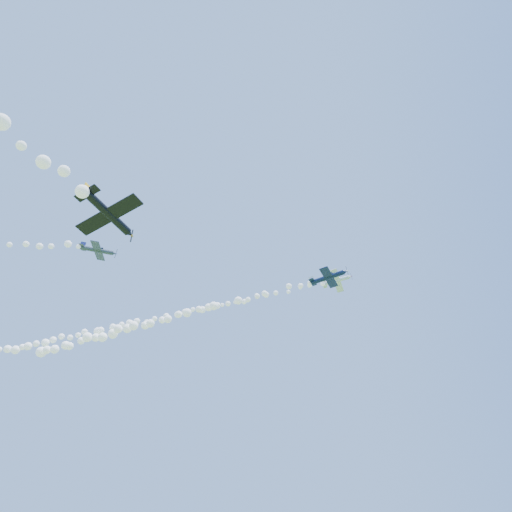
% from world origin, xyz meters
% --- Properties ---
extents(plane_white, '(6.14, 6.45, 1.83)m').
position_xyz_m(plane_white, '(15.03, 13.06, 51.99)').
color(plane_white, white).
extents(smoke_trail_white, '(81.99, 14.82, 2.68)m').
position_xyz_m(smoke_trail_white, '(-27.76, 19.81, 51.67)').
color(smoke_trail_white, white).
extents(plane_navy, '(7.28, 7.69, 2.03)m').
position_xyz_m(plane_navy, '(13.41, 6.45, 48.12)').
color(plane_navy, '#0D183D').
extents(smoke_trail_navy, '(64.72, 17.18, 2.86)m').
position_xyz_m(smoke_trail_navy, '(-21.03, 14.51, 47.89)').
color(smoke_trail_navy, white).
extents(plane_grey, '(6.04, 6.40, 2.39)m').
position_xyz_m(plane_grey, '(-23.08, -8.77, 47.39)').
color(plane_grey, '#323A49').
extents(plane_black, '(8.20, 7.73, 2.78)m').
position_xyz_m(plane_black, '(-9.72, -26.68, 35.24)').
color(plane_black, black).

